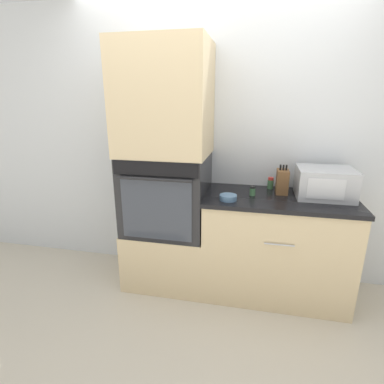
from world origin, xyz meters
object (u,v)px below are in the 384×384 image
at_px(wall_oven, 167,193).
at_px(condiment_jar_near, 252,191).
at_px(microwave, 325,183).
at_px(condiment_jar_mid, 271,183).
at_px(bowl, 228,197).
at_px(knife_block, 282,181).

relative_size(wall_oven, condiment_jar_near, 9.01).
distance_m(microwave, condiment_jar_mid, 0.44).
bearing_deg(bowl, condiment_jar_mid, 49.36).
relative_size(microwave, condiment_jar_mid, 4.23).
bearing_deg(knife_block, microwave, -6.66).
xyz_separation_m(knife_block, condiment_jar_near, (-0.24, -0.12, -0.06)).
xyz_separation_m(wall_oven, bowl, (0.55, -0.17, 0.05)).
xyz_separation_m(microwave, knife_block, (-0.32, 0.04, -0.02)).
distance_m(knife_block, bowl, 0.51).
xyz_separation_m(knife_block, bowl, (-0.42, -0.28, -0.08)).
relative_size(microwave, knife_block, 1.78).
bearing_deg(condiment_jar_near, wall_oven, 179.71).
bearing_deg(condiment_jar_near, bowl, -138.65).
distance_m(microwave, bowl, 0.79).
distance_m(bowl, condiment_jar_near, 0.25).
relative_size(bowl, condiment_jar_mid, 1.34).
height_order(microwave, condiment_jar_near, microwave).
bearing_deg(condiment_jar_near, microwave, 8.06).
bearing_deg(microwave, bowl, -162.08).
bearing_deg(wall_oven, microwave, 3.34).
bearing_deg(bowl, knife_block, 33.47).
xyz_separation_m(bowl, condiment_jar_near, (0.18, 0.16, 0.02)).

